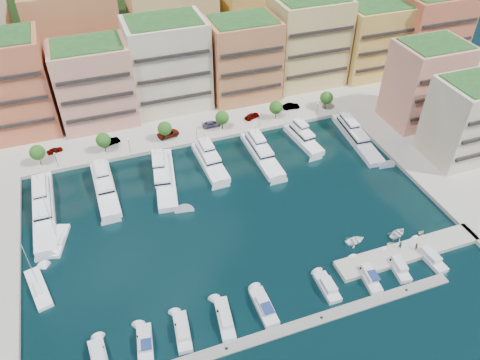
{
  "coord_description": "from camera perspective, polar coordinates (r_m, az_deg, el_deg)",
  "views": [
    {
      "loc": [
        -24.33,
        -71.28,
        72.75
      ],
      "look_at": [
        3.02,
        5.09,
        6.0
      ],
      "focal_mm": 35.0,
      "sensor_mm": 36.0,
      "label": 1
    }
  ],
  "objects": [
    {
      "name": "car_3",
      "position": [
        131.95,
        -3.47,
        6.83
      ],
      "size": [
        5.39,
        2.25,
        1.56
      ],
      "primitive_type": "imported",
      "rotation": [
        0.0,
        0.0,
        1.58
      ],
      "color": "gray",
      "rests_on": "north_quay"
    },
    {
      "name": "cruiser_4",
      "position": [
        88.58,
        2.96,
        -15.21
      ],
      "size": [
        2.81,
        8.49,
        2.66
      ],
      "color": "silver",
      "rests_on": "ground"
    },
    {
      "name": "tender_1",
      "position": [
        103.45,
        17.88,
        -7.38
      ],
      "size": [
        1.97,
        1.79,
        0.9
      ],
      "primitive_type": "imported",
      "rotation": [
        0.0,
        0.0,
        1.36
      ],
      "color": "beige",
      "rests_on": "ground"
    },
    {
      "name": "sailboat_2",
      "position": [
        106.25,
        -21.22,
        -6.98
      ],
      "size": [
        5.28,
        9.63,
        13.2
      ],
      "color": "white",
      "rests_on": "ground"
    },
    {
      "name": "south_pontoon",
      "position": [
        86.32,
        4.31,
        -18.17
      ],
      "size": [
        72.0,
        2.2,
        0.35
      ],
      "primitive_type": "cube",
      "color": "gray",
      "rests_on": "ground"
    },
    {
      "name": "apartment_east_a",
      "position": [
        139.41,
        21.65,
        10.93
      ],
      "size": [
        18.0,
        14.5,
        22.8
      ],
      "color": "tan",
      "rests_on": "east_quay"
    },
    {
      "name": "apartment_4",
      "position": [
        142.35,
        0.35,
        14.55
      ],
      "size": [
        20.0,
        15.5,
        23.8
      ],
      "color": "#CD834D",
      "rests_on": "north_quay"
    },
    {
      "name": "cruiser_7",
      "position": [
        96.18,
        15.29,
        -11.14
      ],
      "size": [
        3.35,
        8.98,
        2.66
      ],
      "color": "silver",
      "rests_on": "ground"
    },
    {
      "name": "tree_4",
      "position": [
        133.94,
        4.41,
        8.81
      ],
      "size": [
        3.8,
        3.8,
        5.65
      ],
      "color": "#473323",
      "rests_on": "north_quay"
    },
    {
      "name": "car_5",
      "position": [
        140.76,
        6.25,
        8.94
      ],
      "size": [
        5.08,
        2.2,
        1.63
      ],
      "primitive_type": "imported",
      "rotation": [
        0.0,
        0.0,
        1.47
      ],
      "color": "gray",
      "rests_on": "north_quay"
    },
    {
      "name": "lamppost_2",
      "position": [
        125.87,
        -5.34,
        6.06
      ],
      "size": [
        0.3,
        0.3,
        4.2
      ],
      "color": "black",
      "rests_on": "north_quay"
    },
    {
      "name": "apartment_3",
      "position": [
        138.45,
        -8.79,
        13.79
      ],
      "size": [
        22.0,
        16.5,
        25.8
      ],
      "color": "beige",
      "rests_on": "north_quay"
    },
    {
      "name": "yacht_2",
      "position": [
        115.58,
        -9.22,
        0.6
      ],
      "size": [
        7.96,
        23.07,
        7.3
      ],
      "color": "white",
      "rests_on": "ground"
    },
    {
      "name": "car_0",
      "position": [
        130.7,
        -21.67,
        3.39
      ],
      "size": [
        4.28,
        2.68,
        1.36
      ],
      "primitive_type": "imported",
      "rotation": [
        0.0,
        0.0,
        1.86
      ],
      "color": "gray",
      "rests_on": "north_quay"
    },
    {
      "name": "tree_5",
      "position": [
        140.51,
        10.5,
        9.81
      ],
      "size": [
        3.8,
        3.8,
        5.65
      ],
      "color": "#473323",
      "rests_on": "north_quay"
    },
    {
      "name": "lamppost_4",
      "position": [
        137.45,
        9.42,
        8.79
      ],
      "size": [
        0.3,
        0.3,
        4.2
      ],
      "color": "black",
      "rests_on": "north_quay"
    },
    {
      "name": "yacht_5",
      "position": [
        128.41,
        7.63,
        5.2
      ],
      "size": [
        5.48,
        15.38,
        7.3
      ],
      "color": "white",
      "rests_on": "ground"
    },
    {
      "name": "cruiser_9",
      "position": [
        103.4,
        22.02,
        -8.64
      ],
      "size": [
        3.04,
        9.11,
        2.55
      ],
      "color": "silver",
      "rests_on": "ground"
    },
    {
      "name": "person_0",
      "position": [
        101.71,
        18.96,
        -7.5
      ],
      "size": [
        0.68,
        0.78,
        1.8
      ],
      "primitive_type": "imported",
      "rotation": [
        0.0,
        0.0,
        2.05
      ],
      "color": "#26344C",
      "rests_on": "finger_pier"
    },
    {
      "name": "apartment_7",
      "position": [
        171.74,
        22.02,
        16.46
      ],
      "size": [
        22.0,
        16.5,
        24.8
      ],
      "color": "#CA6443",
      "rests_on": "north_quay"
    },
    {
      "name": "yacht_0",
      "position": [
        114.53,
        -22.87,
        -2.97
      ],
      "size": [
        4.69,
        26.72,
        7.3
      ],
      "color": "white",
      "rests_on": "ground"
    },
    {
      "name": "backblock_3",
      "position": [
        166.87,
        2.5,
        19.53
      ],
      "size": [
        26.0,
        18.0,
        30.0
      ],
      "primitive_type": "cube",
      "color": "#E7BF54",
      "rests_on": "north_quay"
    },
    {
      "name": "yacht_1",
      "position": [
        115.66,
        -16.18,
        -0.7
      ],
      "size": [
        4.93,
        20.72,
        7.3
      ],
      "color": "white",
      "rests_on": "ground"
    },
    {
      "name": "apartment_1",
      "position": [
        137.83,
        -26.29,
        10.2
      ],
      "size": [
        20.0,
        16.5,
        26.8
      ],
      "color": "#CA6443",
      "rests_on": "north_quay"
    },
    {
      "name": "tender_0",
      "position": [
        102.06,
        13.87,
        -7.17
      ],
      "size": [
        4.45,
        3.25,
        0.9
      ],
      "primitive_type": "imported",
      "rotation": [
        0.0,
        0.0,
        1.6
      ],
      "color": "white",
      "rests_on": "ground"
    },
    {
      "name": "apartment_5",
      "position": [
        151.69,
        8.25,
        16.4
      ],
      "size": [
        22.0,
        16.5,
        26.8
      ],
      "color": "#DBBF74",
      "rests_on": "north_quay"
    },
    {
      "name": "tender_2",
      "position": [
        106.0,
        18.67,
        -6.22
      ],
      "size": [
        5.21,
        4.48,
        0.91
      ],
      "primitive_type": "imported",
      "rotation": [
        0.0,
        0.0,
        1.93
      ],
      "color": "silver",
      "rests_on": "ground"
    },
    {
      "name": "hillside",
      "position": [
        196.84,
        -11.72,
        16.98
      ],
      "size": [
        240.0,
        40.0,
        58.0
      ],
      "primitive_type": "cube",
      "color": "#243A17",
      "rests_on": "ground"
    },
    {
      "name": "cruiser_1",
      "position": [
        85.96,
        -11.51,
        -18.96
      ],
      "size": [
        3.48,
        7.56,
        2.66
      ],
      "color": "silver",
      "rests_on": "ground"
    },
    {
      "name": "ground",
      "position": [
        104.72,
        -0.62,
        -4.56
      ],
      "size": [
        400.0,
        400.0,
        0.0
      ],
      "primitive_type": "plane",
      "color": "black",
      "rests_on": "ground"
    },
    {
      "name": "yacht_3",
      "position": [
        119.38,
        -3.77,
        2.53
      ],
      "size": [
        5.34,
        17.55,
        7.3
      ],
      "color": "white",
      "rests_on": "ground"
    },
    {
      "name": "lamppost_1",
      "position": [
        123.66,
        -13.41,
        4.37
      ],
      "size": [
        0.3,
        0.3,
        4.2
      ],
      "color": "black",
      "rests_on": "north_quay"
    },
    {
      "name": "tree_0",
      "position": [
        125.89,
        -23.48,
        3.1
      ],
      "size": [
        3.8,
        3.8,
        5.65
      ],
      "color": "#473323",
      "rests_on": "north_quay"
    },
    {
      "name": "cruiser_6",
      "position": [
        92.62,
        10.62,
        -12.75
      ],
      "size": [
        2.75,
        7.15,
        2.55
      ],
      "color": "silver",
      "rests_on": "ground"
    },
    {
      "name": "backblock_4",
      "position": [
        179.74,
        12.02,
        20.25
      ],
      "size": [
        26.0,
        18.0,
        30.0
      ],
      "primitive_type": "cube",
      "color": "#CA6443",
      "rests_on": "north_quay"
    },
    {
      "name": "yacht_4",
      "position": [
        121.89,
        2.55,
        3.39
      ],
      "size": [
        4.73,
        20.49,
        7.3
      ],
      "color": "white",
      "rests_on": "ground"
    },
    {
      "name": "car_4",
      "position": [
        135.38,
        1.47,
        7.83
      ],
      "size": [
        5.07,
        3.55,
        1.6
      ],
      "primitive_type": "imported",
      "rotation": [
        0.0,
        0.0,
        1.96
      ],
      "color": "gray",
      "rests_on": "north_quay"
    },
    {
      "name": "lamppost_3",
      "position": [
        130.55,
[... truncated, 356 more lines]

